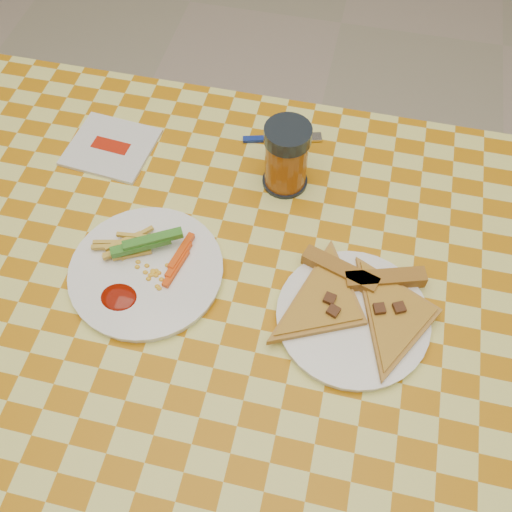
% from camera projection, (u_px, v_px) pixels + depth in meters
% --- Properties ---
extents(ground, '(8.00, 8.00, 0.00)m').
position_uv_depth(ground, '(242.00, 439.00, 1.48)').
color(ground, beige).
rests_on(ground, ground).
extents(table, '(1.28, 0.88, 0.76)m').
position_uv_depth(table, '(234.00, 324.00, 0.90)').
color(table, silver).
rests_on(table, ground).
extents(plate_left, '(0.23, 0.23, 0.01)m').
position_uv_depth(plate_left, '(147.00, 272.00, 0.86)').
color(plate_left, white).
rests_on(plate_left, table).
extents(plate_right, '(0.27, 0.27, 0.01)m').
position_uv_depth(plate_right, '(352.00, 318.00, 0.82)').
color(plate_right, white).
rests_on(plate_right, table).
extents(fries_veggies, '(0.16, 0.15, 0.04)m').
position_uv_depth(fries_veggies, '(142.00, 257.00, 0.85)').
color(fries_veggies, gold).
rests_on(fries_veggies, plate_left).
extents(pizza_slices, '(0.31, 0.26, 0.02)m').
position_uv_depth(pizza_slices, '(358.00, 304.00, 0.81)').
color(pizza_slices, '#B38C37').
rests_on(pizza_slices, plate_right).
extents(drink_glass, '(0.08, 0.08, 0.12)m').
position_uv_depth(drink_glass, '(286.00, 157.00, 0.91)').
color(drink_glass, black).
rests_on(drink_glass, table).
extents(napkin, '(0.15, 0.14, 0.01)m').
position_uv_depth(napkin, '(111.00, 147.00, 1.00)').
color(napkin, silver).
rests_on(napkin, table).
extents(fork, '(0.14, 0.05, 0.01)m').
position_uv_depth(fork, '(283.00, 138.00, 1.01)').
color(fork, navy).
rests_on(fork, table).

